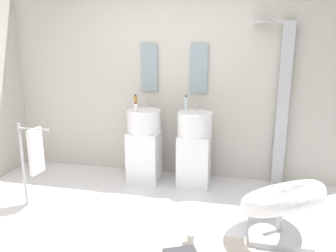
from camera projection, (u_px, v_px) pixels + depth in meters
ground_plane at (140, 236)px, 3.16m from camera, size 4.80×3.60×0.04m
rear_partition at (175, 81)px, 4.41m from camera, size 4.80×0.10×2.60m
pedestal_sink_left at (144, 144)px, 4.32m from camera, size 0.44×0.44×1.06m
pedestal_sink_right at (194, 148)px, 4.18m from camera, size 0.44×0.44×1.06m
vanity_mirror_left at (150, 68)px, 4.37m from camera, size 0.22×0.03×0.62m
vanity_mirror_right at (199, 69)px, 4.23m from camera, size 0.22×0.03×0.62m
shower_column at (282, 102)px, 4.05m from camera, size 0.49×0.24×2.05m
lounge_chair at (281, 203)px, 3.04m from camera, size 1.10×1.10×0.65m
towel_rack at (34, 153)px, 3.57m from camera, size 0.37×0.22×0.95m
area_rug at (188, 252)px, 2.88m from camera, size 1.16×0.63×0.01m
coffee_mug at (191, 238)px, 2.99m from camera, size 0.09×0.09×0.10m
soap_bottle_white at (136, 107)px, 4.08m from camera, size 0.04×0.04×0.12m
soap_bottle_clear at (186, 103)px, 4.16m from camera, size 0.04×0.04×0.19m
soap_bottle_amber at (136, 102)px, 4.29m from camera, size 0.04×0.04×0.18m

